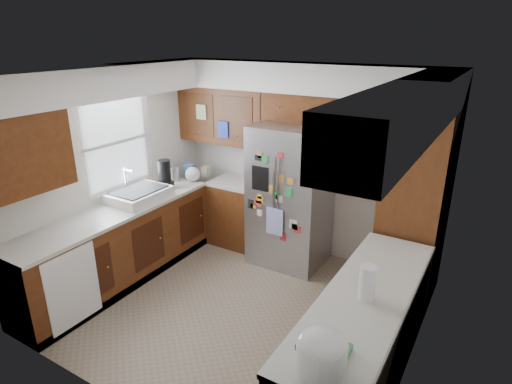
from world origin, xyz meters
TOP-DOWN VIEW (x-y plane):
  - floor at (0.00, 0.00)m, footprint 3.60×3.60m
  - room_shell at (-0.11, 0.36)m, footprint 3.64×3.24m
  - left_counter_run at (-1.36, 0.03)m, footprint 1.36×3.20m
  - right_counter_run at (1.50, -0.47)m, footprint 0.63×2.25m
  - pantry at (1.50, 1.15)m, footprint 0.60×0.90m
  - fridge at (-0.00, 1.20)m, footprint 0.90×0.79m
  - bridge_cabinet at (0.00, 1.43)m, footprint 0.96×0.34m
  - fridge_top_items at (-0.13, 1.38)m, footprint 0.88×0.30m
  - sink_assembly at (-1.50, 0.10)m, footprint 0.52×0.70m
  - left_counter_clutter at (-1.47, 0.82)m, footprint 0.39×0.91m
  - rice_cooker at (1.50, -1.38)m, footprint 0.32×0.31m
  - paper_towel at (1.51, -0.52)m, footprint 0.13×0.13m

SIDE VIEW (x-z plane):
  - floor at x=0.00m, z-range 0.00..0.00m
  - right_counter_run at x=1.50m, z-range -0.04..0.88m
  - left_counter_run at x=-1.36m, z-range -0.03..0.89m
  - fridge at x=0.00m, z-range 0.00..1.80m
  - sink_assembly at x=-1.50m, z-range 0.80..1.17m
  - left_counter_clutter at x=-1.47m, z-range 0.86..1.24m
  - rice_cooker at x=1.50m, z-range 0.93..1.20m
  - paper_towel at x=1.51m, z-range 0.92..1.20m
  - pantry at x=1.50m, z-range 0.00..2.15m
  - room_shell at x=-0.11m, z-range 0.56..3.08m
  - bridge_cabinet at x=0.00m, z-range 1.80..2.15m
  - fridge_top_items at x=-0.13m, z-range 2.13..2.44m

